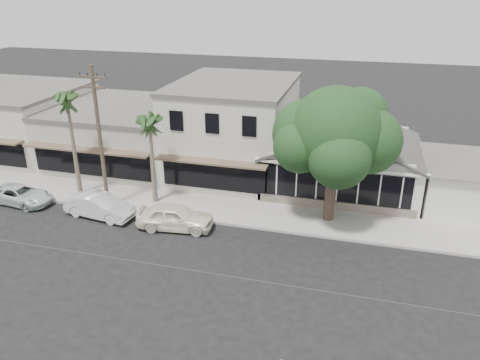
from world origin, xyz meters
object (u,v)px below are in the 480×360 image
(utility_pole, at_px, (100,136))
(shade_tree, at_px, (334,134))
(car_2, at_px, (21,195))
(car_0, at_px, (175,217))
(car_1, at_px, (100,206))

(utility_pole, xyz_separation_m, shade_tree, (13.62, 2.14, 0.58))
(car_2, bearing_deg, car_0, -87.14)
(car_1, xyz_separation_m, shade_tree, (13.45, 3.34, 4.65))
(car_2, bearing_deg, car_1, -87.74)
(car_0, height_order, car_1, car_0)
(shade_tree, bearing_deg, car_1, -166.04)
(car_1, bearing_deg, car_2, 94.03)
(car_0, relative_size, car_1, 1.01)
(utility_pole, height_order, shade_tree, utility_pole)
(utility_pole, relative_size, car_0, 2.03)
(car_2, bearing_deg, shade_tree, -75.59)
(car_1, distance_m, shade_tree, 14.62)
(utility_pole, xyz_separation_m, car_1, (0.17, -1.21, -4.07))
(car_1, bearing_deg, car_0, -84.65)
(car_2, xyz_separation_m, shade_tree, (19.37, 3.00, 4.77))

